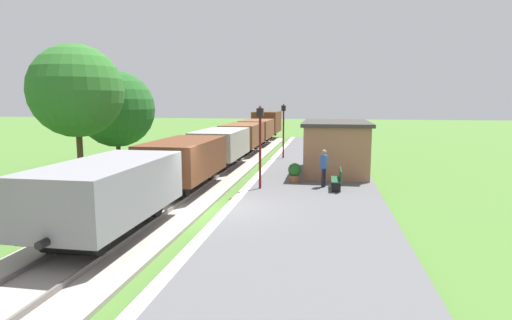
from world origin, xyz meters
TOP-DOWN VIEW (x-y plane):
  - ground_plane at (0.00, 0.00)m, footprint 160.00×160.00m
  - platform_slab at (3.20, 0.00)m, footprint 6.00×60.00m
  - platform_edge_stripe at (0.40, 0.00)m, footprint 0.36×60.00m
  - track_ballast at (-2.40, 0.00)m, footprint 3.80×60.00m
  - rail_near at (-1.68, 0.00)m, footprint 0.07×60.00m
  - rail_far at (-3.12, 0.00)m, footprint 0.07×60.00m
  - freight_train at (-2.40, 13.85)m, footprint 2.50×39.20m
  - station_hut at (4.40, 8.36)m, footprint 3.50×5.80m
  - bench_near_hut at (4.43, 3.86)m, footprint 0.42×1.50m
  - bench_down_platform at (4.43, 13.23)m, footprint 0.42×1.50m
  - person_waiting at (3.81, 4.28)m, footprint 0.33×0.43m
  - potted_planter at (2.43, 5.22)m, footprint 0.64×0.64m
  - lamp_post_near at (1.02, 3.48)m, footprint 0.28×0.28m
  - lamp_post_far at (1.02, 13.52)m, footprint 0.28×0.28m
  - tree_trackside_mid at (-7.73, 3.54)m, footprint 4.34×4.34m
  - tree_trackside_far at (-9.20, 9.98)m, footprint 4.78×4.78m

SIDE VIEW (x-z plane):
  - ground_plane at x=0.00m, z-range 0.00..0.00m
  - track_ballast at x=-2.40m, z-range 0.00..0.12m
  - platform_slab at x=3.20m, z-range 0.00..0.25m
  - rail_near at x=-1.68m, z-range 0.12..0.26m
  - rail_far at x=-3.12m, z-range 0.12..0.26m
  - platform_edge_stripe at x=0.40m, z-range 0.25..0.26m
  - bench_near_hut at x=4.43m, z-range 0.27..1.18m
  - bench_down_platform at x=4.43m, z-range 0.27..1.18m
  - potted_planter at x=2.43m, z-range 0.26..1.18m
  - person_waiting at x=3.81m, z-range 0.33..2.04m
  - freight_train at x=-2.40m, z-range 0.09..2.81m
  - station_hut at x=4.40m, z-range 0.26..3.04m
  - lamp_post_near at x=1.02m, z-range 0.95..4.65m
  - lamp_post_far at x=1.02m, z-range 0.95..4.65m
  - tree_trackside_far at x=-9.20m, z-range 0.61..6.61m
  - tree_trackside_mid at x=-7.73m, z-range 1.20..7.95m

